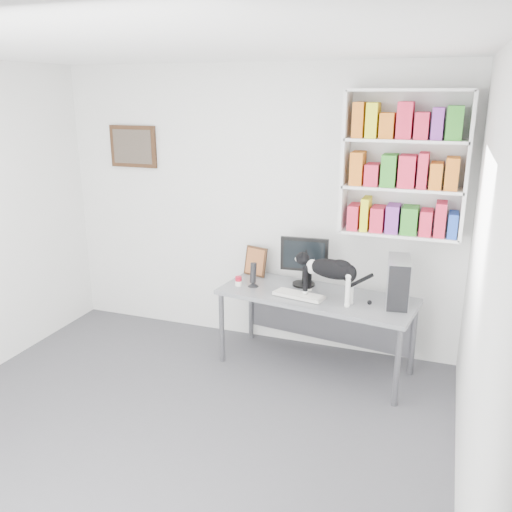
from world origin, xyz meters
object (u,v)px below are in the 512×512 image
Objects in this scene: speaker at (253,274)px; leaning_print at (256,261)px; keyboard at (299,295)px; cat at (330,279)px; desk at (315,332)px; monitor at (304,261)px; bookshelf at (404,164)px; soup_can at (239,281)px; pc_tower at (398,281)px.

leaning_print is (-0.09, 0.31, 0.03)m from speaker.
cat is (0.27, -0.01, 0.18)m from keyboard.
leaning_print is (-0.69, 0.32, 0.51)m from desk.
cat is at bearing -49.90° from monitor.
keyboard is at bearing -21.92° from leaning_print.
bookshelf is 1.65m from leaning_print.
desk is 3.89× the size of keyboard.
monitor is 1.05× the size of keyboard.
desk is 7.36× the size of speaker.
desk is 2.71× the size of cat.
monitor is 5.24× the size of soup_can.
speaker reaches higher than keyboard.
bookshelf is at bearing 4.99° from monitor.
cat is (0.31, -0.31, -0.04)m from monitor.
speaker is at bearing 11.40° from soup_can.
speaker is 0.75m from cat.
soup_can reaches higher than desk.
monitor is at bearing 108.12° from keyboard.
bookshelf is 0.99m from pc_tower.
pc_tower is at bearing 3.48° from leaning_print.
soup_can is at bearing -163.62° from monitor.
bookshelf is at bearing 40.79° from keyboard.
monitor is 0.54m from leaning_print.
desk is 0.41m from keyboard.
monitor is 0.73× the size of cat.
desk is at bearing 152.44° from cat.
cat is (-0.55, -0.14, -0.00)m from pc_tower.
speaker is (-1.24, -0.32, -1.02)m from bookshelf.
leaning_print is 3.31× the size of soup_can.
bookshelf is 2.80× the size of keyboard.
bookshelf is 3.11× the size of pc_tower.
pc_tower is 1.36× the size of leaning_print.
monitor is at bearing 24.52° from speaker.
keyboard is 0.32m from cat.
bookshelf reaches higher than soup_can.
monitor reaches higher than pc_tower.
soup_can is (-1.37, -0.35, -1.09)m from bookshelf.
soup_can is at bearing -82.47° from leaning_print.
keyboard is at bearing -131.43° from desk.
soup_can is (-0.56, -0.22, -0.19)m from monitor.
desk is 0.91m from leaning_print.
bookshelf reaches higher than pc_tower.
desk is 4.32× the size of pc_tower.
speaker reaches higher than soup_can.
desk is 3.70× the size of monitor.
monitor reaches higher than cat.
monitor is (-0.17, 0.20, 0.59)m from desk.
soup_can is 0.89m from cat.
monitor is 0.44m from cat.
pc_tower is 1.41m from leaning_print.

